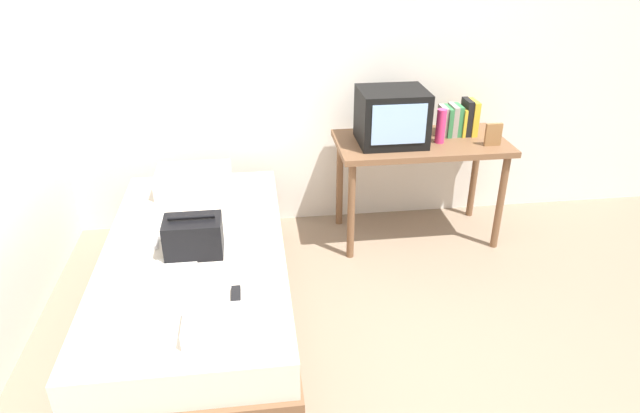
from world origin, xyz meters
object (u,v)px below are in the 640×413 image
object	(u,v)px
picture_frame	(493,135)
bed	(198,285)
desk	(420,153)
magazine	(175,274)
folded_towel	(216,325)
handbag	(194,236)
remote_silver	(155,241)
book_row	(459,119)
tv	(392,117)
water_bottle	(441,126)
remote_dark	(236,297)
pillow	(194,180)

from	to	relation	value
picture_frame	bed	bearing A→B (deg)	-161.05
bed	picture_frame	bearing A→B (deg)	18.95
desk	magazine	bearing A→B (deg)	-145.64
picture_frame	folded_towel	bearing A→B (deg)	-142.02
handbag	remote_silver	size ratio (longest dim) A/B	2.08
desk	magazine	distance (m)	1.91
bed	book_row	xyz separation A→B (m)	(1.78, 0.90, 0.60)
handbag	remote_silver	world-z (taller)	handbag
picture_frame	magazine	bearing A→B (deg)	-155.35
book_row	remote_silver	bearing A→B (deg)	-157.30
picture_frame	desk	bearing A→B (deg)	160.77
desk	picture_frame	distance (m)	0.49
tv	handbag	world-z (taller)	tv
bed	magazine	bearing A→B (deg)	-106.15
bed	water_bottle	world-z (taller)	water_bottle
bed	picture_frame	size ratio (longest dim) A/B	13.14
handbag	remote_dark	bearing A→B (deg)	-63.68
book_row	handbag	distance (m)	2.03
book_row	pillow	world-z (taller)	book_row
picture_frame	remote_silver	world-z (taller)	picture_frame
bed	handbag	world-z (taller)	handbag
book_row	picture_frame	distance (m)	0.29
bed	remote_silver	size ratio (longest dim) A/B	13.89
tv	remote_silver	distance (m)	1.71
book_row	handbag	world-z (taller)	book_row
bed	water_bottle	distance (m)	1.88
bed	tv	distance (m)	1.65
tv	water_bottle	distance (m)	0.34
water_bottle	remote_silver	distance (m)	1.97
tv	remote_silver	xyz separation A→B (m)	(-1.49, -0.74, -0.41)
picture_frame	pillow	world-z (taller)	picture_frame
water_bottle	pillow	distance (m)	1.67
magazine	folded_towel	world-z (taller)	folded_towel
bed	handbag	size ratio (longest dim) A/B	6.67
book_row	picture_frame	xyz separation A→B (m)	(0.16, -0.24, -0.03)
desk	tv	size ratio (longest dim) A/B	2.64
bed	picture_frame	xyz separation A→B (m)	(1.93, 0.66, 0.57)
handbag	folded_towel	distance (m)	0.68
desk	book_row	world-z (taller)	book_row
bed	remote_silver	world-z (taller)	remote_silver
remote_dark	folded_towel	distance (m)	0.24
pillow	folded_towel	size ratio (longest dim) A/B	1.70
book_row	pillow	distance (m)	1.85
remote_dark	remote_silver	world-z (taller)	same
picture_frame	water_bottle	bearing A→B (deg)	163.36
book_row	pillow	xyz separation A→B (m)	(-1.82, -0.17, -0.28)
tv	remote_dark	world-z (taller)	tv
bed	desk	distance (m)	1.75
desk	book_row	distance (m)	0.36
folded_towel	bed	bearing A→B (deg)	101.63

